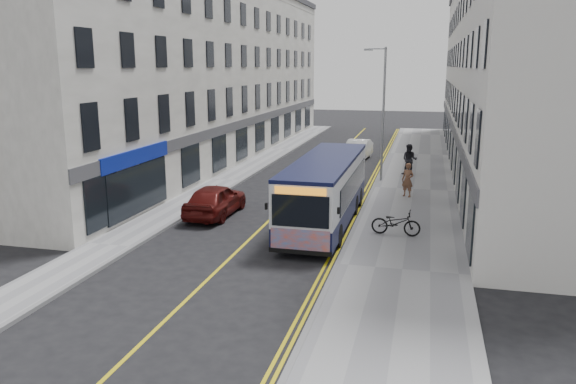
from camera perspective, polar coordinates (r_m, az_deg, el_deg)
The scene contains 17 objects.
ground at distance 22.09m, azimuth -4.80°, elevation -5.65°, with size 140.00×140.00×0.00m, color black.
pavement_east at distance 32.57m, azimuth 12.63°, elevation 0.21°, with size 4.50×64.00×0.12m, color gray.
pavement_west at distance 34.64m, azimuth -6.30°, elevation 1.19°, with size 2.00×64.00×0.12m, color gray.
kerb_east at distance 32.69m, azimuth 8.68°, elevation 0.43°, with size 0.18×64.00×0.13m, color slate.
kerb_west at distance 34.31m, azimuth -4.73°, elevation 1.12°, with size 0.18×64.00×0.13m, color slate.
road_centre_line at distance 33.28m, azimuth 1.81°, elevation 0.68°, with size 0.12×64.00×0.01m, color gold.
road_dbl_yellow_inner at distance 32.74m, azimuth 7.90°, elevation 0.36°, with size 0.10×64.00×0.01m, color gold.
road_dbl_yellow_outer at distance 32.72m, azimuth 8.25°, elevation 0.34°, with size 0.10×64.00×0.01m, color gold.
terrace_east at distance 41.10m, azimuth 20.91°, elevation 11.29°, with size 6.00×46.00×13.00m, color silver.
terrace_west at distance 43.79m, azimuth -7.39°, elevation 12.04°, with size 6.00×46.00×13.00m, color silver.
streetlamp at distance 34.03m, azimuth 9.54°, elevation 8.24°, with size 1.32×0.18×8.00m.
city_bus at distance 24.83m, azimuth 3.85°, elevation 0.33°, with size 2.40×10.24×2.97m.
bicycle at distance 23.48m, azimuth 10.90°, elevation -3.08°, with size 0.70×2.00×1.05m, color black.
pedestrian_near at distance 30.41m, azimuth 12.06°, elevation 1.21°, with size 0.66×0.43×1.80m, color brown.
pedestrian_far at distance 36.48m, azimuth 12.24°, elevation 3.23°, with size 0.96×0.75×1.97m, color black.
car_white at distance 42.66m, azimuth 7.06°, elevation 4.27°, with size 1.56×4.48×1.48m, color silver.
car_maroon at distance 26.63m, azimuth -7.40°, elevation -0.79°, with size 1.82×4.53×1.54m, color #500F0D.
Camera 1 is at (6.82, -19.83, 6.95)m, focal length 35.00 mm.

